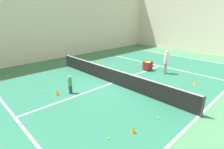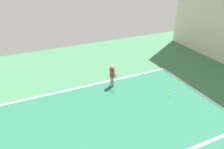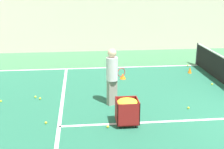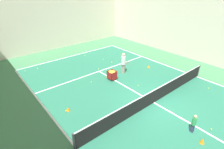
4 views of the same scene
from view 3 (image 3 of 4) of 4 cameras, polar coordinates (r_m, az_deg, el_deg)
line_sideline_right at (r=14.67m, az=15.32°, el=1.66°), size 0.10×21.43×0.00m
line_service_far at (r=8.54m, az=-9.66°, el=-9.36°), size 11.06×0.10×0.00m
coach_at_net at (r=9.47m, az=0.02°, el=0.25°), size 0.49×0.68×1.79m
ball_cart at (r=8.33m, az=2.80°, el=-5.92°), size 0.58×0.59×0.73m
training_cone_1 at (r=13.34m, az=14.05°, el=0.81°), size 0.16×0.16×0.26m
training_cone_2 at (r=12.21m, az=1.98°, el=-0.29°), size 0.24×0.24×0.22m
tennis_ball_3 at (r=10.45m, az=-13.02°, el=-4.28°), size 0.07×0.07×0.07m
tennis_ball_7 at (r=12.11m, az=17.84°, el=-1.68°), size 0.07×0.07×0.07m
tennis_ball_8 at (r=9.75m, az=13.81°, el=-5.94°), size 0.07×0.07×0.07m
tennis_ball_10 at (r=8.34m, az=-0.77°, el=-9.51°), size 0.07×0.07×0.07m
tennis_ball_13 at (r=10.62m, az=-13.82°, el=-4.00°), size 0.07×0.07×0.07m
tennis_ball_14 at (r=10.58m, az=-19.67°, el=-4.60°), size 0.07×0.07×0.07m
tennis_ball_15 at (r=14.37m, az=13.67°, el=1.61°), size 0.07×0.07×0.07m
tennis_ball_17 at (r=8.74m, az=-11.98°, el=-8.61°), size 0.07×0.07×0.07m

